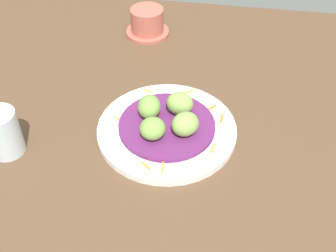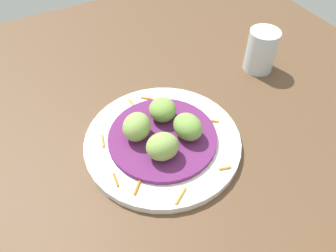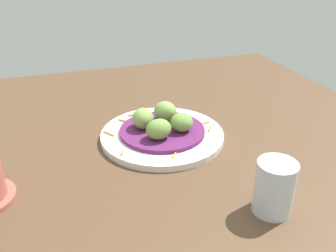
{
  "view_description": "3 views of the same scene",
  "coord_description": "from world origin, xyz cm",
  "px_view_note": "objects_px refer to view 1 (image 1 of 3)",
  "views": [
    {
      "loc": [
        11.95,
        -58.24,
        60.62
      ],
      "look_at": [
        2.52,
        -0.53,
        5.34
      ],
      "focal_mm": 45.84,
      "sensor_mm": 36.0,
      "label": 1
    },
    {
      "loc": [
        18.69,
        34.1,
        46.82
      ],
      "look_at": [
        0.68,
        0.62,
        5.54
      ],
      "focal_mm": 35.24,
      "sensor_mm": 36.0,
      "label": 2
    },
    {
      "loc": [
        -64.76,
        22.09,
        41.06
      ],
      "look_at": [
        2.66,
        -0.43,
        4.44
      ],
      "focal_mm": 38.55,
      "sensor_mm": 36.0,
      "label": 3
    }
  ],
  "objects_px": {
    "guac_scoop_left": "(185,124)",
    "guac_scoop_back": "(153,129)",
    "terracotta_bowl": "(147,22)",
    "main_plate": "(167,130)",
    "water_glass": "(3,133)",
    "guac_scoop_right": "(149,107)",
    "guac_scoop_center": "(180,103)"
  },
  "relations": [
    {
      "from": "terracotta_bowl",
      "to": "guac_scoop_back",
      "type": "bearing_deg",
      "value": -77.13
    },
    {
      "from": "guac_scoop_center",
      "to": "guac_scoop_right",
      "type": "xyz_separation_m",
      "value": [
        -0.06,
        -0.02,
        -0.0
      ]
    },
    {
      "from": "guac_scoop_left",
      "to": "terracotta_bowl",
      "type": "distance_m",
      "value": 0.4
    },
    {
      "from": "terracotta_bowl",
      "to": "main_plate",
      "type": "bearing_deg",
      "value": -72.9
    },
    {
      "from": "guac_scoop_center",
      "to": "terracotta_bowl",
      "type": "height_order",
      "value": "same"
    },
    {
      "from": "main_plate",
      "to": "guac_scoop_center",
      "type": "relative_size",
      "value": 5.13
    },
    {
      "from": "main_plate",
      "to": "terracotta_bowl",
      "type": "bearing_deg",
      "value": 107.1
    },
    {
      "from": "guac_scoop_center",
      "to": "terracotta_bowl",
      "type": "relative_size",
      "value": 0.48
    },
    {
      "from": "guac_scoop_back",
      "to": "terracotta_bowl",
      "type": "xyz_separation_m",
      "value": [
        -0.09,
        0.39,
        -0.01
      ]
    },
    {
      "from": "terracotta_bowl",
      "to": "water_glass",
      "type": "bearing_deg",
      "value": -111.4
    },
    {
      "from": "guac_scoop_left",
      "to": "guac_scoop_right",
      "type": "xyz_separation_m",
      "value": [
        -0.08,
        0.04,
        -0.0
      ]
    },
    {
      "from": "guac_scoop_left",
      "to": "water_glass",
      "type": "height_order",
      "value": "water_glass"
    },
    {
      "from": "guac_scoop_back",
      "to": "terracotta_bowl",
      "type": "height_order",
      "value": "terracotta_bowl"
    },
    {
      "from": "main_plate",
      "to": "water_glass",
      "type": "xyz_separation_m",
      "value": [
        -0.29,
        -0.09,
        0.04
      ]
    },
    {
      "from": "guac_scoop_left",
      "to": "guac_scoop_right",
      "type": "bearing_deg",
      "value": 152.71
    },
    {
      "from": "guac_scoop_back",
      "to": "terracotta_bowl",
      "type": "relative_size",
      "value": 0.44
    },
    {
      "from": "main_plate",
      "to": "guac_scoop_right",
      "type": "xyz_separation_m",
      "value": [
        -0.04,
        0.02,
        0.04
      ]
    },
    {
      "from": "main_plate",
      "to": "guac_scoop_center",
      "type": "distance_m",
      "value": 0.06
    },
    {
      "from": "main_plate",
      "to": "guac_scoop_center",
      "type": "height_order",
      "value": "guac_scoop_center"
    },
    {
      "from": "guac_scoop_center",
      "to": "guac_scoop_left",
      "type": "bearing_deg",
      "value": -72.29
    },
    {
      "from": "main_plate",
      "to": "terracotta_bowl",
      "type": "height_order",
      "value": "terracotta_bowl"
    },
    {
      "from": "guac_scoop_left",
      "to": "guac_scoop_back",
      "type": "distance_m",
      "value": 0.06
    },
    {
      "from": "main_plate",
      "to": "water_glass",
      "type": "bearing_deg",
      "value": -161.63
    },
    {
      "from": "guac_scoop_right",
      "to": "guac_scoop_back",
      "type": "bearing_deg",
      "value": -72.29
    },
    {
      "from": "guac_scoop_left",
      "to": "terracotta_bowl",
      "type": "xyz_separation_m",
      "value": [
        -0.15,
        0.37,
        -0.01
      ]
    },
    {
      "from": "terracotta_bowl",
      "to": "water_glass",
      "type": "relative_size",
      "value": 1.23
    },
    {
      "from": "water_glass",
      "to": "guac_scoop_left",
      "type": "bearing_deg",
      "value": 13.11
    },
    {
      "from": "guac_scoop_left",
      "to": "guac_scoop_back",
      "type": "relative_size",
      "value": 1.07
    },
    {
      "from": "main_plate",
      "to": "guac_scoop_center",
      "type": "bearing_deg",
      "value": 62.71
    },
    {
      "from": "guac_scoop_back",
      "to": "terracotta_bowl",
      "type": "bearing_deg",
      "value": 102.87
    },
    {
      "from": "guac_scoop_center",
      "to": "water_glass",
      "type": "height_order",
      "value": "water_glass"
    },
    {
      "from": "guac_scoop_left",
      "to": "terracotta_bowl",
      "type": "relative_size",
      "value": 0.48
    }
  ]
}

